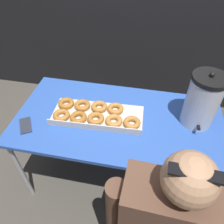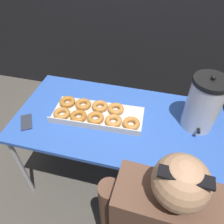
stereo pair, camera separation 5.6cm
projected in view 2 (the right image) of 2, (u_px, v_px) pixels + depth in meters
name	position (u px, v px, depth m)	size (l,w,h in m)	color
ground_plane	(117.00, 174.00, 2.04)	(12.00, 12.00, 0.00)	#4C473F
folding_table	(118.00, 124.00, 1.57)	(1.46, 0.76, 0.73)	#2D56B2
donut_box	(95.00, 114.00, 1.54)	(0.65, 0.30, 0.05)	beige
coffee_urn	(203.00, 104.00, 1.37)	(0.22, 0.25, 0.40)	silver
cell_phone	(26.00, 122.00, 1.51)	(0.14, 0.16, 0.01)	#2D334C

